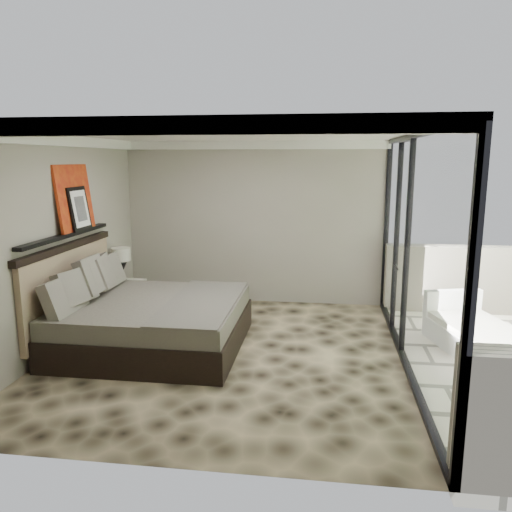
# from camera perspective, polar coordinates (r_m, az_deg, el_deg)

# --- Properties ---
(floor) EXTENTS (5.00, 5.00, 0.00)m
(floor) POSITION_cam_1_polar(r_m,az_deg,el_deg) (6.65, -3.29, -11.02)
(floor) COLOR black
(floor) RESTS_ON ground
(ceiling) EXTENTS (4.50, 5.00, 0.02)m
(ceiling) POSITION_cam_1_polar(r_m,az_deg,el_deg) (6.18, -3.58, 13.73)
(ceiling) COLOR silver
(ceiling) RESTS_ON back_wall
(back_wall) EXTENTS (4.50, 0.02, 2.80)m
(back_wall) POSITION_cam_1_polar(r_m,az_deg,el_deg) (8.70, -0.24, 3.77)
(back_wall) COLOR gray
(back_wall) RESTS_ON floor
(left_wall) EXTENTS (0.02, 5.00, 2.80)m
(left_wall) POSITION_cam_1_polar(r_m,az_deg,el_deg) (7.05, -21.59, 1.30)
(left_wall) COLOR gray
(left_wall) RESTS_ON floor
(glass_wall) EXTENTS (0.08, 5.00, 2.80)m
(glass_wall) POSITION_cam_1_polar(r_m,az_deg,el_deg) (6.24, 17.30, 0.41)
(glass_wall) COLOR white
(glass_wall) RESTS_ON floor
(picture_ledge) EXTENTS (0.12, 2.20, 0.05)m
(picture_ledge) POSITION_cam_1_polar(r_m,az_deg,el_deg) (7.09, -20.83, 2.23)
(picture_ledge) COLOR black
(picture_ledge) RESTS_ON left_wall
(bed) EXTENTS (2.38, 2.30, 1.32)m
(bed) POSITION_cam_1_polar(r_m,az_deg,el_deg) (6.93, -12.43, -7.01)
(bed) COLOR black
(bed) RESTS_ON floor
(nightstand) EXTENTS (0.63, 0.63, 0.54)m
(nightstand) POSITION_cam_1_polar(r_m,az_deg,el_deg) (8.51, -14.64, -4.52)
(nightstand) COLOR black
(nightstand) RESTS_ON floor
(table_lamp) EXTENTS (0.31, 0.31, 0.57)m
(table_lamp) POSITION_cam_1_polar(r_m,az_deg,el_deg) (8.40, -15.16, -0.47)
(table_lamp) COLOR black
(table_lamp) RESTS_ON nightstand
(abstract_canvas) EXTENTS (0.13, 0.90, 0.90)m
(abstract_canvas) POSITION_cam_1_polar(r_m,az_deg,el_deg) (7.31, -20.06, 6.27)
(abstract_canvas) COLOR red
(abstract_canvas) RESTS_ON picture_ledge
(framed_print) EXTENTS (0.11, 0.50, 0.60)m
(framed_print) POSITION_cam_1_polar(r_m,az_deg,el_deg) (7.31, -19.56, 5.12)
(framed_print) COLOR black
(framed_print) RESTS_ON picture_ledge
(lounger) EXTENTS (1.24, 1.84, 0.66)m
(lounger) POSITION_cam_1_polar(r_m,az_deg,el_deg) (7.21, 24.17, -8.51)
(lounger) COLOR white
(lounger) RESTS_ON terrace_slab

